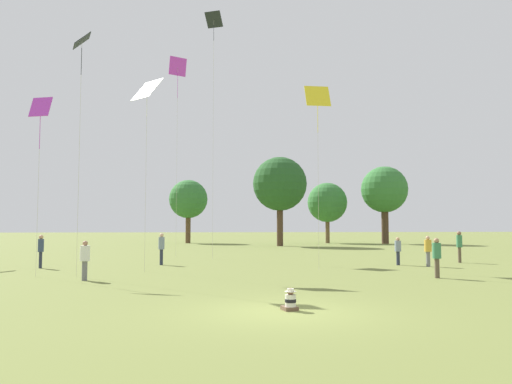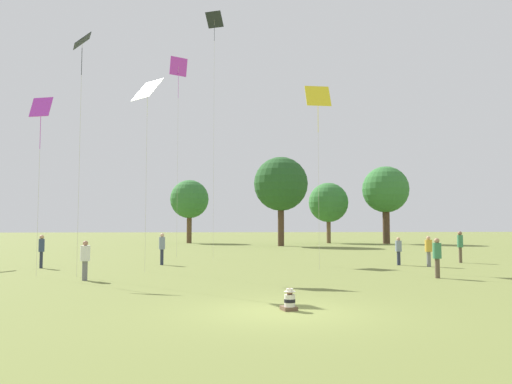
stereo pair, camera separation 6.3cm
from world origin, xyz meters
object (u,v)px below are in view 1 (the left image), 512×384
Objects in this scene: distant_tree_0 at (280,184)px; person_standing_6 at (428,249)px; person_standing_0 at (398,249)px; person_standing_3 at (41,248)px; person_standing_1 at (161,246)px; person_standing_5 at (437,254)px; seated_toddler at (290,301)px; kite_2 at (40,111)px; kite_1 at (147,92)px; person_standing_4 at (85,257)px; distant_tree_3 at (384,190)px; kite_6 at (214,28)px; distant_tree_1 at (188,199)px; kite_3 at (318,99)px; person_standing_2 at (459,244)px; distant_tree_2 at (327,203)px; kite_4 at (82,49)px; kite_0 at (178,71)px.

person_standing_6 is at bearing -82.10° from distant_tree_0.
person_standing_3 is at bearing 157.11° from person_standing_0.
person_standing_5 is at bearing 41.94° from person_standing_1.
kite_2 is (-9.41, 9.56, 6.97)m from seated_toddler.
seated_toddler is 15.03m from kite_1.
person_standing_4 is 0.17× the size of distant_tree_3.
person_standing_4 is at bearing 133.82° from kite_6.
distant_tree_1 is (5.28, 40.45, -1.75)m from kite_2.
kite_1 is at bearing 167.84° from person_standing_0.
kite_2 is 34.22m from distant_tree_0.
distant_tree_0 is (2.43, 28.42, -2.02)m from kite_3.
distant_tree_3 reaches higher than person_standing_5.
person_standing_2 is 3.99m from person_standing_6.
kite_3 is (12.93, 2.16, 1.45)m from kite_2.
person_standing_1 is at bearing 150.42° from person_standing_0.
person_standing_6 is 0.22× the size of distant_tree_2.
seated_toddler is 50.21m from distant_tree_2.
kite_2 is 0.84× the size of distant_tree_3.
distant_tree_3 is at bearing 127.48° from person_standing_1.
person_standing_2 is at bearing -90.63° from distant_tree_2.
kite_4 reaches higher than kite_2.
person_standing_2 reaches higher than seated_toddler.
kite_6 is 2.08× the size of distant_tree_1.
person_standing_6 is 20.41m from kite_2.
person_standing_5 is 0.17× the size of distant_tree_0.
distant_tree_2 is at bearing 59.23° from person_standing_0.
kite_4 reaches higher than person_standing_5.
person_standing_0 is at bearing 69.73° from person_standing_1.
kite_2 is 0.84× the size of kite_3.
kite_3 reaches higher than person_standing_2.
person_standing_5 is at bearing -85.68° from person_standing_6.
kite_3 reaches higher than person_standing_5.
distant_tree_3 is (12.18, 38.41, 5.51)m from person_standing_5.
person_standing_3 is (-6.01, -1.55, -0.02)m from person_standing_1.
person_standing_6 is 21.08m from kite_0.
distant_tree_0 reaches higher than kite_2.
distant_tree_3 reaches higher than kite_1.
distant_tree_0 is at bearing 160.18° from kite_1.
person_standing_1 is 0.12× the size of kite_0.
person_standing_0 is 0.20× the size of kite_2.
person_standing_2 is 0.11× the size of kite_6.
person_standing_4 is (-6.97, 7.80, 0.69)m from seated_toddler.
person_standing_4 is 42.55m from distant_tree_1.
person_standing_2 is at bearing -63.94° from distant_tree_1.
person_standing_5 is at bearing 32.53° from seated_toddler.
person_standing_4 is 0.11× the size of kite_0.
person_standing_2 is at bearing 64.72° from person_standing_6.
person_standing_2 is (12.85, 15.30, 0.89)m from seated_toddler.
distant_tree_2 is 0.80× the size of distant_tree_3.
person_standing_3 is at bearing -153.99° from person_standing_4.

